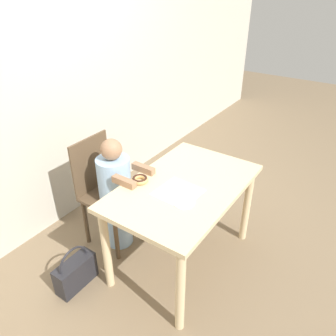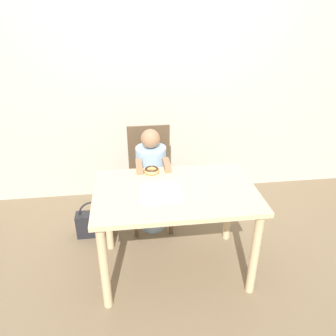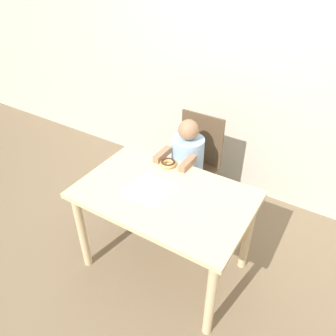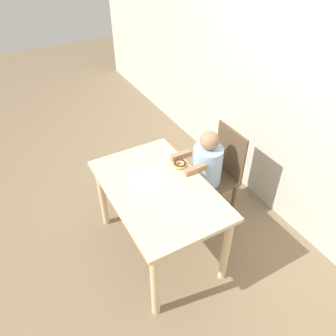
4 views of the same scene
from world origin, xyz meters
The scene contains 9 objects.
ground_plane centered at (0.00, 0.00, 0.00)m, with size 12.00×12.00×0.00m, color #7A664C.
wall_back centered at (0.00, 1.25, 1.25)m, with size 8.00×0.05×2.50m.
dining_table centered at (0.00, 0.00, 0.62)m, with size 1.15×0.73×0.72m.
chair centered at (-0.13, 0.67, 0.48)m, with size 0.38×0.41×0.92m.
child_figure centered at (-0.13, 0.55, 0.48)m, with size 0.27×0.43×0.98m.
donut centered at (-0.14, 0.28, 0.74)m, with size 0.12×0.12×0.04m.
napkin centered at (-0.10, -0.02, 0.73)m, with size 0.29×0.29×0.00m.
handbag centered at (-0.66, 0.51, 0.12)m, with size 0.32×0.12×0.35m.
plate centered at (-0.18, -0.11, 0.73)m, with size 0.15×0.15×0.01m.
Camera 4 is at (1.66, -0.85, 2.40)m, focal length 35.00 mm.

